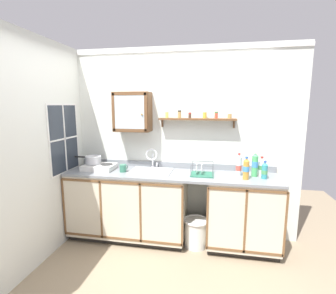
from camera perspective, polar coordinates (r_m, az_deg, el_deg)
name	(u,v)px	position (r m, az deg, el deg)	size (l,w,h in m)	color
floor	(165,255)	(3.30, -0.69, -23.52)	(5.74, 5.74, 0.00)	gray
back_wall	(174,142)	(3.44, 1.38, 1.04)	(3.34, 0.07, 2.57)	silver
side_wall_left	(38,152)	(3.15, -27.66, -1.03)	(0.05, 3.42, 2.57)	silver
lower_cabinet_run	(128,205)	(3.51, -9.07, -13.03)	(1.58, 0.59, 0.91)	black
lower_cabinet_run_right	(242,214)	(3.35, 16.71, -14.48)	(0.88, 0.59, 0.91)	black
countertop	(170,174)	(3.22, 0.45, -6.26)	(2.70, 0.61, 0.03)	gray
backsplash	(173,165)	(3.47, 1.27, -4.15)	(2.70, 0.02, 0.08)	gray
sink	(151,173)	(3.31, -3.95, -5.86)	(0.54, 0.45, 0.38)	silver
hot_plate_stove	(99,167)	(3.51, -15.45, -4.43)	(0.41, 0.32, 0.07)	silver
saucepan	(93,160)	(3.56, -16.83, -2.76)	(0.41, 0.22, 0.11)	silver
bottle_juice_amber_0	(246,169)	(3.06, 17.48, -4.79)	(0.07, 0.07, 0.27)	gold
bottle_soda_green_1	(255,165)	(3.22, 19.30, -3.85)	(0.07, 0.07, 0.31)	#4CB266
bottle_water_clear_2	(239,166)	(3.19, 15.91, -4.16)	(0.07, 0.07, 0.28)	silver
bottle_detergent_teal_3	(265,171)	(3.17, 21.27, -5.11)	(0.07, 0.07, 0.22)	teal
bottle_opaque_white_4	(261,167)	(3.30, 20.63, -4.26)	(0.08, 0.08, 0.24)	white
dish_rack	(201,172)	(3.16, 7.69, -5.80)	(0.28, 0.26, 0.16)	#26664C
mug	(123,168)	(3.31, -10.26, -4.80)	(0.09, 0.12, 0.10)	#337259
wall_cabinet	(133,112)	(3.39, -8.14, 7.96)	(0.49, 0.28, 0.52)	brown
spice_shelf	(197,118)	(3.28, 6.77, 6.54)	(1.01, 0.14, 0.22)	brown
window	(64,139)	(3.48, -22.78, 1.78)	(0.03, 0.62, 0.90)	#262D38
trash_bin	(196,232)	(3.40, 6.37, -18.78)	(0.32, 0.32, 0.37)	silver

